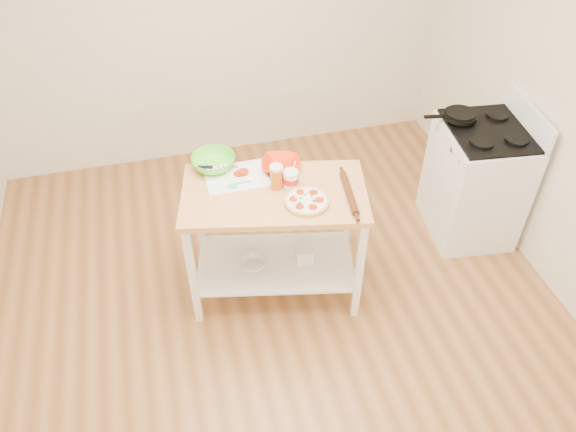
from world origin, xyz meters
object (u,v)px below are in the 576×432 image
at_px(knife, 212,167).
at_px(rolling_pin, 349,193).
at_px(shelf_bin, 305,254).
at_px(skillet, 459,115).
at_px(green_bowl, 213,162).
at_px(prep_island, 275,221).
at_px(pizza, 306,201).
at_px(beer_pint, 276,177).
at_px(spatula, 238,184).
at_px(gas_stove, 475,181).
at_px(shelf_glass_bowl, 253,263).
at_px(yogurt_tub, 291,179).
at_px(cutting_board, 236,176).
at_px(orange_bowl, 281,165).

height_order(knife, rolling_pin, rolling_pin).
bearing_deg(shelf_bin, skillet, 19.54).
height_order(green_bowl, rolling_pin, green_bowl).
height_order(prep_island, knife, knife).
distance_m(prep_island, knife, 0.55).
xyz_separation_m(skillet, pizza, (-1.32, -0.58, -0.06)).
bearing_deg(skillet, green_bowl, -167.71).
bearing_deg(beer_pint, spatula, 162.59).
bearing_deg(gas_stove, prep_island, -164.93).
distance_m(green_bowl, shelf_glass_bowl, 0.76).
bearing_deg(rolling_pin, pizza, 179.19).
bearing_deg(pizza, beer_pint, 125.79).
bearing_deg(yogurt_tub, pizza, -73.42).
distance_m(spatula, shelf_glass_bowl, 0.64).
height_order(gas_stove, green_bowl, gas_stove).
distance_m(gas_stove, shelf_bin, 1.48).
relative_size(cutting_board, rolling_pin, 1.02).
relative_size(green_bowl, beer_pint, 1.73).
bearing_deg(green_bowl, gas_stove, -2.89).
distance_m(pizza, orange_bowl, 0.38).
xyz_separation_m(spatula, beer_pint, (0.23, -0.07, 0.07)).
bearing_deg(green_bowl, rolling_pin, -33.27).
height_order(rolling_pin, shelf_glass_bowl, rolling_pin).
height_order(pizza, shelf_glass_bowl, pizza).
bearing_deg(rolling_pin, knife, 147.79).
height_order(skillet, yogurt_tub, yogurt_tub).
bearing_deg(gas_stove, orange_bowl, -172.52).
xyz_separation_m(orange_bowl, shelf_glass_bowl, (-0.26, -0.22, -0.64)).
bearing_deg(spatula, knife, 123.71).
xyz_separation_m(pizza, cutting_board, (-0.37, 0.36, -0.01)).
distance_m(knife, shelf_bin, 0.89).
xyz_separation_m(orange_bowl, beer_pint, (-0.07, -0.18, 0.05)).
bearing_deg(yogurt_tub, knife, 145.65).
bearing_deg(yogurt_tub, green_bowl, 143.85).
xyz_separation_m(gas_stove, spatula, (-1.85, -0.13, 0.44)).
xyz_separation_m(rolling_pin, shelf_bin, (-0.24, 0.12, -0.60)).
bearing_deg(shelf_bin, gas_stove, 11.03).
distance_m(spatula, knife, 0.26).
distance_m(prep_island, beer_pint, 0.34).
relative_size(cutting_board, knife, 1.49).
height_order(cutting_board, beer_pint, beer_pint).
relative_size(orange_bowl, shelf_glass_bowl, 1.28).
distance_m(yogurt_tub, shelf_bin, 0.65).
xyz_separation_m(shelf_glass_bowl, shelf_bin, (0.36, -0.03, 0.03)).
bearing_deg(rolling_pin, shelf_bin, 152.48).
height_order(pizza, spatula, pizza).
height_order(yogurt_tub, shelf_glass_bowl, yogurt_tub).
relative_size(skillet, pizza, 1.38).
relative_size(prep_island, shelf_bin, 11.04).
xyz_separation_m(prep_island, skillet, (1.49, 0.42, 0.33)).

